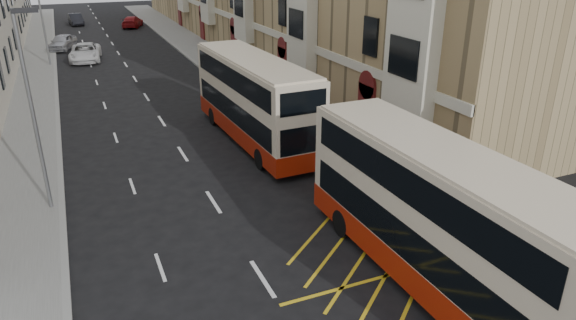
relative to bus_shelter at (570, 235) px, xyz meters
name	(u,v)px	position (x,y,z in m)	size (l,w,h in m)	color
pavement_right	(242,80)	(-0.34, 30.39, -2.06)	(4.00, 120.00, 0.15)	slate
pavement_left	(34,100)	(-15.84, 30.39, -2.06)	(3.00, 120.00, 0.15)	slate
kerb_right	(218,82)	(-2.34, 30.39, -2.06)	(0.25, 120.00, 0.15)	gray
kerb_left	(57,98)	(-14.34, 30.39, -2.06)	(0.25, 120.00, 0.15)	gray
road_markings	(119,55)	(-8.34, 45.39, -2.13)	(10.00, 110.00, 0.01)	silver
bus_shelter	(570,235)	(0.00, 0.00, 0.00)	(1.65, 4.25, 2.70)	black
guard_railing	(393,199)	(-2.09, 6.14, -1.28)	(0.06, 6.56, 1.01)	#B1081E
street_lamp_near	(32,103)	(-14.69, 12.39, 2.50)	(0.93, 0.18, 8.00)	slate
street_lamp_far	(42,14)	(-14.69, 42.39, 2.50)	(0.93, 0.18, 8.00)	slate
double_decker_front	(437,218)	(-3.34, 2.08, 0.23)	(2.81, 11.70, 4.65)	beige
double_decker_rear	(254,100)	(-4.15, 16.70, 0.26)	(3.17, 11.92, 4.72)	beige
pedestrian_near	(526,290)	(-1.99, -0.44, -1.13)	(0.63, 0.41, 1.72)	black
pedestrian_mid	(520,238)	(-0.03, 1.70, -1.08)	(0.88, 0.69, 1.82)	black
pedestrian_far	(389,192)	(-1.99, 6.59, -1.17)	(0.96, 0.40, 1.64)	black
white_van	(85,52)	(-11.59, 43.60, -1.33)	(2.68, 5.81, 1.61)	silver
car_silver	(62,42)	(-13.47, 50.48, -1.34)	(1.89, 4.71, 1.60)	#A7A9AE
car_dark	(76,19)	(-11.37, 69.46, -1.38)	(1.61, 4.63, 1.52)	black
car_red	(132,22)	(-4.49, 64.19, -1.40)	(2.07, 5.08, 1.48)	#A21417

